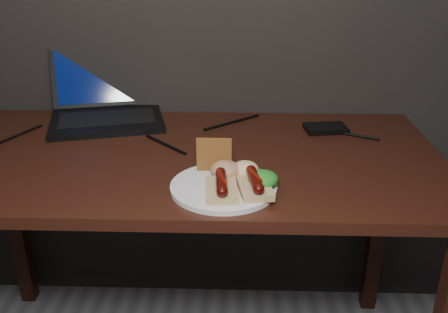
% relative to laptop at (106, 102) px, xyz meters
% --- Properties ---
extents(desk, '(1.40, 0.70, 0.75)m').
position_rel_laptop_xyz_m(desk, '(0.27, -0.29, -0.14)').
color(desk, '#37180D').
rests_on(desk, ground).
extents(laptop, '(0.42, 0.41, 0.25)m').
position_rel_laptop_xyz_m(laptop, '(0.00, 0.00, 0.00)').
color(laptop, black).
rests_on(laptop, desk).
extents(hard_drive, '(0.13, 0.10, 0.02)m').
position_rel_laptop_xyz_m(hard_drive, '(0.69, -0.10, -0.05)').
color(hard_drive, black).
rests_on(hard_drive, desk).
extents(desk_cables, '(1.11, 0.33, 0.01)m').
position_rel_laptop_xyz_m(desk_cables, '(0.26, -0.15, -0.05)').
color(desk_cables, black).
rests_on(desk_cables, desk).
extents(plate, '(0.26, 0.26, 0.01)m').
position_rel_laptop_xyz_m(plate, '(0.39, -0.49, -0.05)').
color(plate, silver).
rests_on(plate, desk).
extents(bread_sausage_center, '(0.08, 0.12, 0.04)m').
position_rel_laptop_xyz_m(bread_sausage_center, '(0.39, -0.54, -0.02)').
color(bread_sausage_center, '#E2C785').
rests_on(bread_sausage_center, plate).
extents(bread_sausage_right, '(0.09, 0.12, 0.04)m').
position_rel_laptop_xyz_m(bread_sausage_right, '(0.47, -0.52, -0.02)').
color(bread_sausage_right, '#E2C785').
rests_on(bread_sausage_right, plate).
extents(crispbread, '(0.09, 0.01, 0.08)m').
position_rel_laptop_xyz_m(crispbread, '(0.37, -0.42, 0.00)').
color(crispbread, '#9F682B').
rests_on(crispbread, plate).
extents(salad_greens, '(0.07, 0.07, 0.04)m').
position_rel_laptop_xyz_m(salad_greens, '(0.49, -0.50, -0.02)').
color(salad_greens, '#125D16').
rests_on(salad_greens, plate).
extents(salsa_mound, '(0.07, 0.07, 0.04)m').
position_rel_laptop_xyz_m(salsa_mound, '(0.40, -0.45, -0.02)').
color(salsa_mound, maroon).
rests_on(salsa_mound, plate).
extents(coleslaw_mound, '(0.06, 0.06, 0.04)m').
position_rel_laptop_xyz_m(coleslaw_mound, '(0.44, -0.44, -0.02)').
color(coleslaw_mound, beige).
rests_on(coleslaw_mound, plate).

